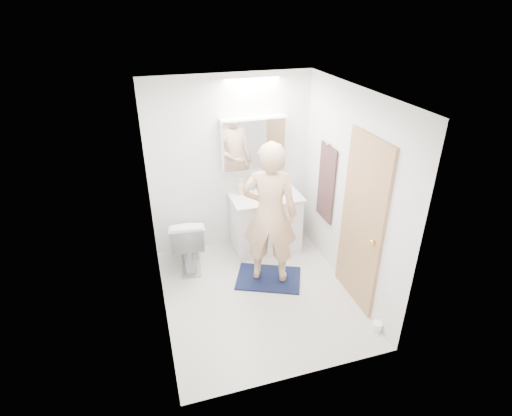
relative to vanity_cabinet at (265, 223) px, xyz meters
name	(u,v)px	position (x,y,z in m)	size (l,w,h in m)	color
floor	(258,294)	(-0.41, -0.96, -0.39)	(2.50, 2.50, 0.00)	silver
ceiling	(259,94)	(-0.41, -0.96, 2.01)	(2.50, 2.50, 0.00)	white
wall_back	(231,165)	(-0.41, 0.29, 0.81)	(2.50, 2.50, 0.00)	white
wall_front	(304,275)	(-0.41, -2.21, 0.81)	(2.50, 2.50, 0.00)	white
wall_left	(154,221)	(-1.51, -0.96, 0.81)	(2.50, 2.50, 0.00)	white
wall_right	(350,194)	(0.69, -0.96, 0.81)	(2.50, 2.50, 0.00)	white
vanity_cabinet	(265,223)	(0.00, 0.00, 0.00)	(0.90, 0.55, 0.78)	white
countertop	(266,197)	(0.00, 0.00, 0.41)	(0.95, 0.58, 0.04)	silver
sink_basin	(265,194)	(0.00, 0.03, 0.45)	(0.36, 0.36, 0.03)	white
faucet	(261,184)	(0.00, 0.22, 0.51)	(0.02, 0.02, 0.16)	silver
medicine_cabinet	(254,144)	(-0.11, 0.21, 1.11)	(0.88, 0.14, 0.70)	white
mirror_panel	(255,145)	(-0.11, 0.13, 1.11)	(0.84, 0.01, 0.66)	silver
toilet	(188,240)	(-1.10, -0.12, -0.01)	(0.43, 0.75, 0.77)	silver
bath_rug	(269,278)	(-0.19, -0.72, -0.38)	(0.80, 0.55, 0.02)	#151B43
person	(270,214)	(-0.19, -0.72, 0.55)	(0.65, 0.43, 1.79)	#DCAE84
door	(362,224)	(0.67, -1.31, 0.61)	(0.04, 0.80, 2.00)	tan
door_knob	(373,242)	(0.63, -1.61, 0.56)	(0.06, 0.06, 0.06)	gold
towel	(326,183)	(0.67, -0.41, 0.71)	(0.02, 0.42, 1.00)	#13263E
towel_hook	(329,144)	(0.66, -0.41, 1.23)	(0.02, 0.02, 0.07)	silver
soap_bottle_a	(241,187)	(-0.31, 0.15, 0.54)	(0.09, 0.09, 0.22)	beige
soap_bottle_b	(251,186)	(-0.15, 0.18, 0.51)	(0.08, 0.08, 0.17)	#5289B0
toothbrush_cup	(277,186)	(0.22, 0.16, 0.47)	(0.09, 0.09, 0.09)	#3E45BB
toilet_paper_roll	(377,326)	(0.65, -1.91, -0.34)	(0.11, 0.11, 0.10)	white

